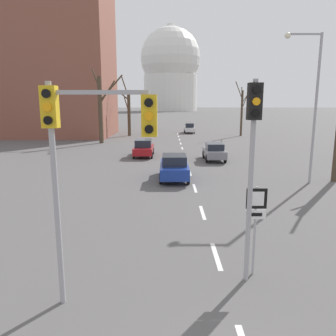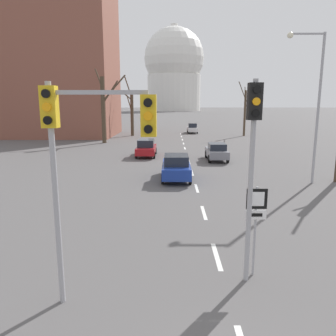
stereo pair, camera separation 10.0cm
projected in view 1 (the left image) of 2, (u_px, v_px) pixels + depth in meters
The scene contains 24 objects.
lane_stripe_1 at pixel (216, 256), 11.04m from camera, with size 0.16×2.00×0.01m, color silver.
lane_stripe_2 at pixel (202, 212), 15.46m from camera, with size 0.16×2.00×0.01m, color silver.
lane_stripe_3 at pixel (195, 188), 19.87m from camera, with size 0.16×2.00×0.01m, color silver.
lane_stripe_4 at pixel (190, 173), 24.29m from camera, with size 0.16×2.00×0.01m, color silver.
lane_stripe_5 at pixel (187, 162), 28.70m from camera, with size 0.16×2.00×0.01m, color silver.
lane_stripe_6 at pixel (184, 154), 33.12m from camera, with size 0.16×2.00×0.01m, color silver.
lane_stripe_7 at pixel (182, 148), 37.53m from camera, with size 0.16×2.00×0.01m, color silver.
lane_stripe_8 at pixel (181, 143), 41.94m from camera, with size 0.16×2.00×0.01m, color silver.
lane_stripe_9 at pixel (180, 140), 46.36m from camera, with size 0.16×2.00×0.01m, color silver.
lane_stripe_10 at pixel (179, 136), 50.77m from camera, with size 0.16×2.00×0.01m, color silver.
lane_stripe_11 at pixel (178, 134), 55.19m from camera, with size 0.16×2.00×0.01m, color silver.
traffic_signal_centre_tall at pixel (252, 146), 8.83m from camera, with size 0.36×0.34×5.70m.
traffic_signal_near_left at pixel (85, 139), 7.67m from camera, with size 2.65×0.34×5.57m.
route_sign_post at pixel (256, 215), 9.52m from camera, with size 0.60×0.08×2.73m.
street_lamp_right at pixel (311, 95), 20.16m from camera, with size 2.30×0.36×9.22m.
sedan_near_left at pixel (174, 167), 22.04m from camera, with size 1.94×4.40×1.70m.
sedan_near_right at pixel (144, 148), 31.69m from camera, with size 1.87×4.36×1.65m.
sedan_mid_centre at pixel (214, 151), 29.46m from camera, with size 1.78×4.11×1.57m.
sedan_far_left at pixel (189, 128), 56.51m from camera, with size 1.71×4.15×1.71m.
bare_tree_left_near at pixel (128, 111), 51.36m from camera, with size 1.89×3.52×9.17m.
bare_tree_left_far at pixel (101, 107), 41.61m from camera, with size 4.33×2.44×9.49m.
bare_tree_right_far at pixel (242, 110), 51.08m from camera, with size 3.20×3.67×8.26m.
capitol_dome at pixel (171, 70), 213.77m from camera, with size 38.79×38.79×54.79m.
apartment_block_left at pixel (51, 56), 50.26m from camera, with size 18.00×14.00×24.50m, color brown.
Camera 1 is at (-1.63, -3.56, 5.07)m, focal length 35.00 mm.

